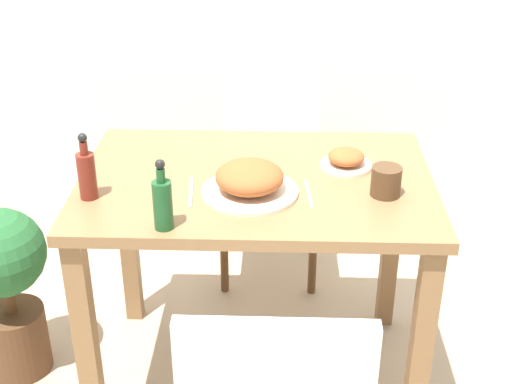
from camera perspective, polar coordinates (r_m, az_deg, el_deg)
The scene contains 11 objects.
ground_plane at distance 2.61m, azimuth 0.00°, elevation -14.23°, with size 16.00×16.00×0.00m, color tan.
dining_table at distance 2.23m, azimuth 0.00°, elevation -1.68°, with size 1.08×0.73×0.78m.
chair_far at distance 2.97m, azimuth 1.15°, elevation 3.11°, with size 0.42×0.42×0.90m.
food_plate at distance 2.06m, azimuth -0.52°, elevation 0.95°, with size 0.28×0.28×0.10m.
side_plate at distance 2.25m, azimuth 7.22°, elevation 2.58°, with size 0.16×0.16×0.06m.
drink_cup at distance 2.09m, azimuth 10.36°, elevation 0.85°, with size 0.09×0.09×0.09m.
sauce_bottle at distance 1.89m, azimuth -7.49°, elevation -0.80°, with size 0.05×0.05×0.20m.
condiment_bottle at distance 2.08m, azimuth -13.39°, elevation 1.47°, with size 0.05×0.05×0.20m.
fork_utensil at distance 2.09m, azimuth -5.23°, elevation 0.01°, with size 0.02×0.18×0.00m.
spoon_utensil at distance 2.08m, azimuth 4.23°, elevation -0.14°, with size 0.02×0.17×0.00m.
potted_plant_left at distance 2.54m, azimuth -19.41°, elevation -6.70°, with size 0.30×0.30×0.63m.
Camera 1 is at (0.07, -1.94, 1.75)m, focal length 50.00 mm.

